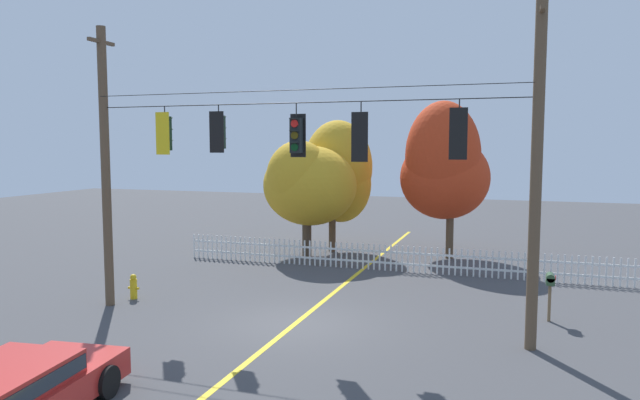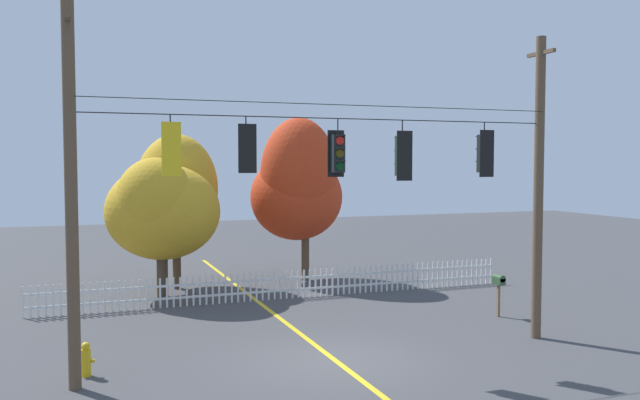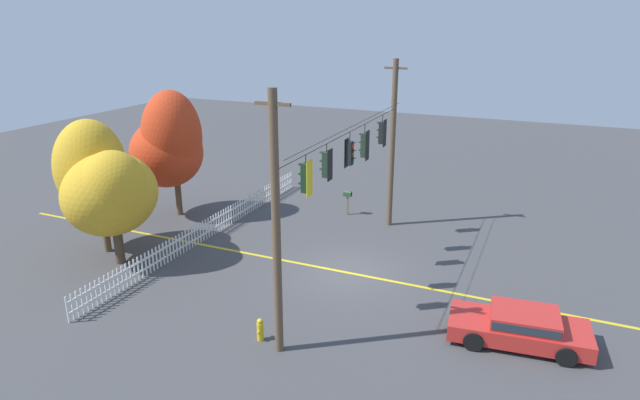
{
  "view_description": "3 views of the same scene",
  "coord_description": "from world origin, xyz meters",
  "px_view_note": "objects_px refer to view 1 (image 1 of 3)",
  "views": [
    {
      "loc": [
        5.6,
        -14.45,
        4.86
      ],
      "look_at": [
        0.46,
        0.79,
        3.35
      ],
      "focal_mm": 32.64,
      "sensor_mm": 36.0,
      "label": 1
    },
    {
      "loc": [
        -5.97,
        -15.04,
        4.91
      ],
      "look_at": [
        -0.12,
        0.73,
        3.95
      ],
      "focal_mm": 37.14,
      "sensor_mm": 36.0,
      "label": 2
    },
    {
      "loc": [
        -19.21,
        -7.2,
        10.16
      ],
      "look_at": [
        -0.11,
        1.18,
        3.09
      ],
      "focal_mm": 30.3,
      "sensor_mm": 36.0,
      "label": 3
    }
  ],
  "objects_px": {
    "autumn_maple_mid": "(339,174)",
    "autumn_oak_far_east": "(444,168)",
    "traffic_signal_northbound_primary": "(361,137)",
    "fire_hydrant": "(134,287)",
    "autumn_maple_near_fence": "(306,183)",
    "traffic_signal_eastbound_side": "(297,135)",
    "parked_car": "(11,394)",
    "roadside_mailbox": "(550,282)",
    "traffic_signal_westbound_side": "(459,134)",
    "traffic_signal_northbound_secondary": "(165,133)",
    "traffic_signal_southbound_primary": "(219,132)"
  },
  "relations": [
    {
      "from": "traffic_signal_southbound_primary",
      "to": "autumn_maple_mid",
      "type": "distance_m",
      "value": 11.44
    },
    {
      "from": "traffic_signal_eastbound_side",
      "to": "traffic_signal_northbound_primary",
      "type": "distance_m",
      "value": 1.76
    },
    {
      "from": "traffic_signal_northbound_primary",
      "to": "parked_car",
      "type": "xyz_separation_m",
      "value": [
        -4.34,
        -7.01,
        -4.48
      ]
    },
    {
      "from": "autumn_maple_near_fence",
      "to": "autumn_oak_far_east",
      "type": "xyz_separation_m",
      "value": [
        5.74,
        1.51,
        0.67
      ]
    },
    {
      "from": "traffic_signal_southbound_primary",
      "to": "traffic_signal_eastbound_side",
      "type": "distance_m",
      "value": 2.3
    },
    {
      "from": "autumn_maple_near_fence",
      "to": "autumn_maple_mid",
      "type": "xyz_separation_m",
      "value": [
        0.91,
        1.89,
        0.35
      ]
    },
    {
      "from": "fire_hydrant",
      "to": "roadside_mailbox",
      "type": "height_order",
      "value": "roadside_mailbox"
    },
    {
      "from": "traffic_signal_northbound_primary",
      "to": "roadside_mailbox",
      "type": "xyz_separation_m",
      "value": [
        4.77,
        2.52,
        -3.98
      ]
    },
    {
      "from": "traffic_signal_westbound_side",
      "to": "fire_hydrant",
      "type": "xyz_separation_m",
      "value": [
        -10.09,
        0.85,
        -4.76
      ]
    },
    {
      "from": "traffic_signal_northbound_secondary",
      "to": "parked_car",
      "type": "height_order",
      "value": "traffic_signal_northbound_secondary"
    },
    {
      "from": "traffic_signal_northbound_primary",
      "to": "roadside_mailbox",
      "type": "distance_m",
      "value": 6.7
    },
    {
      "from": "traffic_signal_southbound_primary",
      "to": "fire_hydrant",
      "type": "xyz_separation_m",
      "value": [
        -3.59,
        0.85,
        -4.85
      ]
    },
    {
      "from": "traffic_signal_westbound_side",
      "to": "autumn_maple_mid",
      "type": "height_order",
      "value": "autumn_maple_mid"
    },
    {
      "from": "fire_hydrant",
      "to": "roadside_mailbox",
      "type": "distance_m",
      "value": 12.54
    },
    {
      "from": "traffic_signal_northbound_secondary",
      "to": "traffic_signal_eastbound_side",
      "type": "distance_m",
      "value": 4.03
    },
    {
      "from": "autumn_maple_mid",
      "to": "autumn_oak_far_east",
      "type": "height_order",
      "value": "autumn_oak_far_east"
    },
    {
      "from": "autumn_maple_near_fence",
      "to": "autumn_oak_far_east",
      "type": "bearing_deg",
      "value": 14.76
    },
    {
      "from": "traffic_signal_southbound_primary",
      "to": "fire_hydrant",
      "type": "distance_m",
      "value": 6.09
    },
    {
      "from": "traffic_signal_northbound_primary",
      "to": "autumn_maple_mid",
      "type": "xyz_separation_m",
      "value": [
        -4.0,
        11.32,
        -1.51
      ]
    },
    {
      "from": "traffic_signal_northbound_secondary",
      "to": "traffic_signal_westbound_side",
      "type": "bearing_deg",
      "value": -0.0
    },
    {
      "from": "traffic_signal_eastbound_side",
      "to": "traffic_signal_northbound_primary",
      "type": "bearing_deg",
      "value": -0.63
    },
    {
      "from": "parked_car",
      "to": "autumn_oak_far_east",
      "type": "bearing_deg",
      "value": 73.92
    },
    {
      "from": "autumn_oak_far_east",
      "to": "parked_car",
      "type": "distance_m",
      "value": 18.97
    },
    {
      "from": "traffic_signal_westbound_side",
      "to": "roadside_mailbox",
      "type": "relative_size",
      "value": 1.07
    },
    {
      "from": "autumn_oak_far_east",
      "to": "fire_hydrant",
      "type": "distance_m",
      "value": 13.64
    },
    {
      "from": "traffic_signal_southbound_primary",
      "to": "roadside_mailbox",
      "type": "relative_size",
      "value": 0.97
    },
    {
      "from": "fire_hydrant",
      "to": "autumn_maple_near_fence",
      "type": "bearing_deg",
      "value": 72.26
    },
    {
      "from": "traffic_signal_northbound_primary",
      "to": "fire_hydrant",
      "type": "relative_size",
      "value": 1.92
    },
    {
      "from": "traffic_signal_eastbound_side",
      "to": "autumn_maple_mid",
      "type": "distance_m",
      "value": 11.63
    },
    {
      "from": "traffic_signal_southbound_primary",
      "to": "autumn_maple_mid",
      "type": "bearing_deg",
      "value": 89.67
    },
    {
      "from": "traffic_signal_westbound_side",
      "to": "parked_car",
      "type": "xyz_separation_m",
      "value": [
        -6.78,
        -7.01,
        -4.55
      ]
    },
    {
      "from": "traffic_signal_southbound_primary",
      "to": "traffic_signal_westbound_side",
      "type": "distance_m",
      "value": 6.5
    },
    {
      "from": "traffic_signal_northbound_primary",
      "to": "autumn_maple_near_fence",
      "type": "distance_m",
      "value": 10.79
    },
    {
      "from": "autumn_maple_mid",
      "to": "autumn_oak_far_east",
      "type": "distance_m",
      "value": 4.86
    },
    {
      "from": "parked_car",
      "to": "roadside_mailbox",
      "type": "xyz_separation_m",
      "value": [
        9.1,
        9.53,
        0.5
      ]
    },
    {
      "from": "autumn_oak_far_east",
      "to": "parked_car",
      "type": "relative_size",
      "value": 1.46
    },
    {
      "from": "traffic_signal_northbound_secondary",
      "to": "roadside_mailbox",
      "type": "xyz_separation_m",
      "value": [
        10.55,
        2.52,
        -4.11
      ]
    },
    {
      "from": "traffic_signal_northbound_primary",
      "to": "fire_hydrant",
      "type": "bearing_deg",
      "value": 173.67
    },
    {
      "from": "traffic_signal_southbound_primary",
      "to": "autumn_maple_mid",
      "type": "relative_size",
      "value": 0.22
    },
    {
      "from": "autumn_oak_far_east",
      "to": "fire_hydrant",
      "type": "height_order",
      "value": "autumn_oak_far_east"
    },
    {
      "from": "autumn_maple_near_fence",
      "to": "fire_hydrant",
      "type": "relative_size",
      "value": 6.4
    },
    {
      "from": "traffic_signal_northbound_primary",
      "to": "autumn_maple_near_fence",
      "type": "bearing_deg",
      "value": 117.47
    },
    {
      "from": "traffic_signal_northbound_primary",
      "to": "autumn_maple_mid",
      "type": "distance_m",
      "value": 12.1
    },
    {
      "from": "autumn_maple_mid",
      "to": "autumn_oak_far_east",
      "type": "xyz_separation_m",
      "value": [
        4.83,
        -0.38,
        0.32
      ]
    },
    {
      "from": "traffic_signal_northbound_primary",
      "to": "traffic_signal_eastbound_side",
      "type": "bearing_deg",
      "value": 179.37
    },
    {
      "from": "traffic_signal_northbound_secondary",
      "to": "traffic_signal_southbound_primary",
      "type": "distance_m",
      "value": 1.73
    },
    {
      "from": "autumn_maple_near_fence",
      "to": "roadside_mailbox",
      "type": "xyz_separation_m",
      "value": [
        9.67,
        -6.91,
        -2.12
      ]
    },
    {
      "from": "traffic_signal_eastbound_side",
      "to": "autumn_maple_near_fence",
      "type": "relative_size",
      "value": 0.28
    },
    {
      "from": "autumn_oak_far_east",
      "to": "roadside_mailbox",
      "type": "bearing_deg",
      "value": -64.98
    },
    {
      "from": "traffic_signal_westbound_side",
      "to": "roadside_mailbox",
      "type": "bearing_deg",
      "value": 47.29
    }
  ]
}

